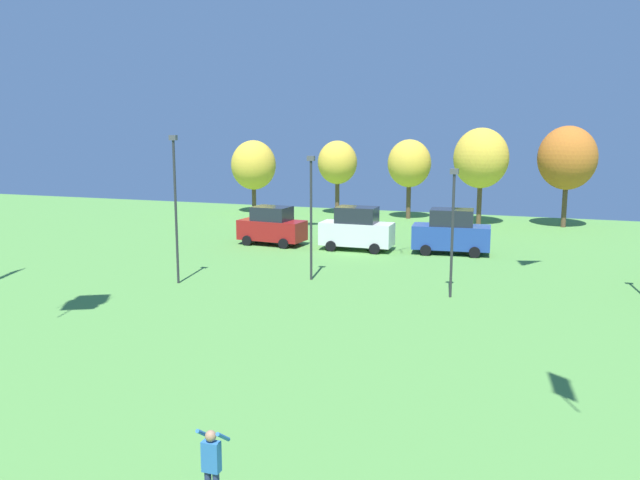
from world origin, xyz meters
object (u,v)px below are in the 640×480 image
(person_standing_mid_field, at_px, (212,464))
(treeline_tree_2, at_px, (409,164))
(parked_car_second_from_left, at_px, (357,229))
(treeline_tree_1, at_px, (337,163))
(light_post_1, at_px, (311,211))
(light_post_0, at_px, (453,225))
(parked_car_leftmost, at_px, (272,226))
(light_post_3, at_px, (175,202))
(treeline_tree_0, at_px, (253,165))
(treeline_tree_4, at_px, (567,158))
(treeline_tree_3, at_px, (481,158))
(parked_car_third_from_left, at_px, (451,232))

(person_standing_mid_field, xyz_separation_m, treeline_tree_2, (-4.79, 42.31, 3.41))
(parked_car_second_from_left, xyz_separation_m, treeline_tree_1, (-6.03, 15.13, 3.03))
(parked_car_second_from_left, distance_m, light_post_1, 8.51)
(light_post_0, bearing_deg, treeline_tree_2, 105.98)
(parked_car_leftmost, bearing_deg, light_post_3, -85.85)
(parked_car_second_from_left, distance_m, treeline_tree_0, 19.31)
(light_post_1, relative_size, treeline_tree_4, 0.82)
(person_standing_mid_field, height_order, treeline_tree_3, treeline_tree_3)
(parked_car_second_from_left, relative_size, treeline_tree_3, 0.60)
(treeline_tree_4, bearing_deg, light_post_0, -102.02)
(parked_car_leftmost, bearing_deg, parked_car_third_from_left, 8.87)
(person_standing_mid_field, xyz_separation_m, parked_car_third_from_left, (0.61, 28.51, 0.30))
(person_standing_mid_field, relative_size, parked_car_third_from_left, 0.38)
(person_standing_mid_field, height_order, light_post_3, light_post_3)
(person_standing_mid_field, bearing_deg, light_post_1, 115.22)
(parked_car_leftmost, relative_size, treeline_tree_2, 0.68)
(person_standing_mid_field, distance_m, light_post_1, 20.32)
(treeline_tree_2, bearing_deg, parked_car_leftmost, -111.61)
(treeline_tree_1, relative_size, treeline_tree_2, 0.97)
(parked_car_second_from_left, relative_size, treeline_tree_1, 0.71)
(treeline_tree_2, bearing_deg, light_post_3, -103.17)
(parked_car_leftmost, relative_size, parked_car_second_from_left, 0.99)
(light_post_1, xyz_separation_m, treeline_tree_3, (5.85, 21.23, 1.56))
(parked_car_second_from_left, bearing_deg, light_post_3, -117.60)
(light_post_1, bearing_deg, treeline_tree_0, 120.73)
(treeline_tree_0, bearing_deg, treeline_tree_3, -2.69)
(treeline_tree_4, bearing_deg, light_post_3, -125.63)
(treeline_tree_3, bearing_deg, parked_car_second_from_left, -114.35)
(parked_car_second_from_left, relative_size, treeline_tree_0, 0.71)
(parked_car_second_from_left, distance_m, treeline_tree_2, 14.84)
(light_post_3, bearing_deg, treeline_tree_0, 106.40)
(treeline_tree_0, height_order, treeline_tree_1, treeline_tree_1)
(treeline_tree_4, bearing_deg, treeline_tree_2, 176.35)
(parked_car_second_from_left, height_order, treeline_tree_0, treeline_tree_0)
(parked_car_second_from_left, xyz_separation_m, treeline_tree_4, (11.95, 13.75, 3.79))
(light_post_1, bearing_deg, light_post_3, -154.63)
(parked_car_leftmost, distance_m, treeline_tree_0, 16.04)
(treeline_tree_0, relative_size, treeline_tree_2, 0.97)
(parked_car_leftmost, bearing_deg, treeline_tree_4, 43.44)
(person_standing_mid_field, relative_size, treeline_tree_0, 0.29)
(treeline_tree_2, bearing_deg, parked_car_second_from_left, -90.66)
(parked_car_leftmost, height_order, treeline_tree_1, treeline_tree_1)
(parked_car_leftmost, relative_size, light_post_0, 0.76)
(treeline_tree_4, bearing_deg, light_post_1, -118.45)
(parked_car_leftmost, distance_m, light_post_0, 15.86)
(treeline_tree_2, height_order, treeline_tree_4, treeline_tree_4)
(parked_car_third_from_left, bearing_deg, parked_car_second_from_left, -178.04)
(parked_car_third_from_left, height_order, treeline_tree_2, treeline_tree_2)
(treeline_tree_1, bearing_deg, parked_car_leftmost, -88.24)
(light_post_0, xyz_separation_m, treeline_tree_4, (4.93, 23.16, 1.83))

